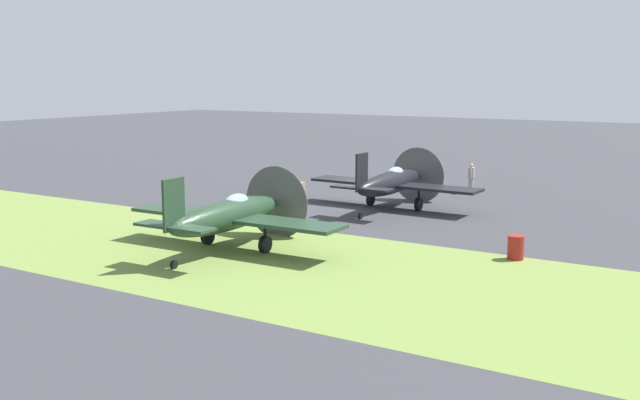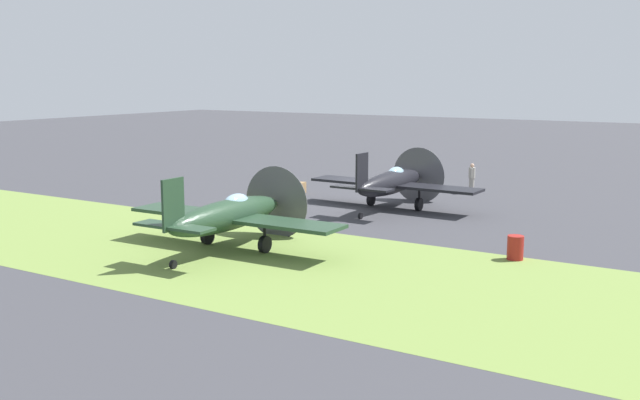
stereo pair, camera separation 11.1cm
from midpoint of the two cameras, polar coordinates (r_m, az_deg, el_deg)
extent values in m
plane|color=#38383D|center=(38.55, 2.78, -0.34)|extent=(160.00, 160.00, 0.00)
cube|color=olive|center=(28.62, -9.14, -3.97)|extent=(120.00, 11.00, 0.01)
ellipsoid|color=black|center=(37.02, 5.42, 1.37)|extent=(1.32, 6.47, 1.18)
cube|color=black|center=(37.37, 5.69, 1.22)|extent=(9.13, 1.81, 0.13)
cube|color=black|center=(34.34, 3.19, 2.18)|extent=(0.12, 1.04, 1.80)
cube|color=black|center=(34.45, 3.18, 0.93)|extent=(3.05, 0.92, 0.09)
cone|color=#B7B24C|center=(40.10, 7.70, 1.96)|extent=(0.62, 0.68, 0.61)
cylinder|color=#4C4C51|center=(39.93, 7.58, 1.93)|extent=(3.03, 0.11, 3.03)
ellipsoid|color=#8CB2C6|center=(37.47, 5.83, 2.09)|extent=(0.69, 1.34, 0.66)
cylinder|color=black|center=(38.24, 3.90, 0.06)|extent=(0.22, 0.65, 0.64)
cylinder|color=black|center=(38.16, 3.90, 0.73)|extent=(0.11, 0.11, 0.91)
cylinder|color=black|center=(37.01, 7.62, -0.33)|extent=(0.22, 0.65, 0.64)
cylinder|color=black|center=(36.93, 7.64, 0.37)|extent=(0.11, 0.11, 0.91)
cylinder|color=black|center=(34.59, 3.08, -1.24)|extent=(0.12, 0.31, 0.30)
ellipsoid|color=#233D28|center=(28.25, -7.34, -1.19)|extent=(1.30, 6.61, 1.20)
cube|color=#233D28|center=(28.58, -6.86, -1.36)|extent=(9.33, 1.79, 0.14)
cube|color=#233D28|center=(25.83, -11.48, -0.36)|extent=(0.11, 1.07, 1.84)
cube|color=#233D28|center=(25.97, -11.42, -2.04)|extent=(3.11, 0.92, 0.10)
cone|color=#B7B24C|center=(31.06, -3.33, -0.14)|extent=(0.63, 0.69, 0.62)
cylinder|color=#4C4C51|center=(30.91, -3.53, -0.20)|extent=(3.10, 0.08, 3.10)
ellipsoid|color=#8CB2C6|center=(28.63, -6.65, -0.18)|extent=(0.70, 1.37, 0.68)
cylinder|color=black|center=(29.70, -8.87, -2.82)|extent=(0.22, 0.66, 0.66)
cylinder|color=black|center=(29.60, -8.89, -1.94)|extent=(0.12, 0.12, 0.93)
cylinder|color=black|center=(28.03, -4.41, -3.48)|extent=(0.22, 0.66, 0.66)
cylinder|color=black|center=(27.93, -4.42, -2.55)|extent=(0.12, 0.12, 0.93)
cylinder|color=black|center=(26.21, -11.46, -4.97)|extent=(0.12, 0.31, 0.31)
cylinder|color=#9E998E|center=(43.01, 11.62, 1.11)|extent=(0.30, 0.30, 0.88)
cylinder|color=#9E998E|center=(42.91, 11.66, 2.10)|extent=(0.38, 0.38, 0.62)
sphere|color=tan|center=(42.85, 11.68, 2.66)|extent=(0.23, 0.23, 0.23)
cylinder|color=#9E998E|center=(42.65, 11.60, 2.06)|extent=(0.11, 0.11, 0.59)
cylinder|color=#9E998E|center=(43.16, 11.71, 2.14)|extent=(0.11, 0.11, 0.59)
cylinder|color=maroon|center=(27.86, 14.93, -3.61)|extent=(0.60, 0.60, 0.90)
cube|color=olive|center=(42.07, -1.99, 0.95)|extent=(1.06, 1.06, 0.64)
camera|label=1|loc=(0.06, -90.10, -0.02)|focal=40.97mm
camera|label=2|loc=(0.06, 89.90, 0.02)|focal=40.97mm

